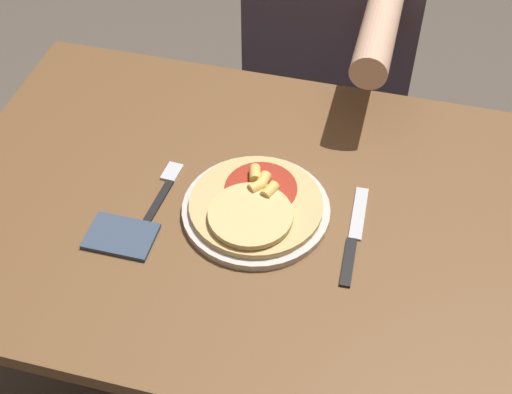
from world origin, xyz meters
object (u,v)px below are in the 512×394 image
dining_table (262,252)px  person_diner (335,24)px  fork (162,192)px  knife (354,236)px  pizza (255,205)px  plate (256,210)px

dining_table → person_diner: 0.64m
fork → dining_table: bearing=1.6°
dining_table → knife: size_ratio=5.15×
pizza → person_diner: (0.03, 0.65, -0.05)m
dining_table → fork: fork is taller
plate → person_diner: person_diner is taller
plate → knife: bearing=-4.3°
dining_table → knife: knife is taller
dining_table → fork: bearing=-178.4°
plate → knife: (0.17, -0.01, -0.00)m
pizza → dining_table: bearing=59.7°
plate → pizza: (0.00, -0.00, 0.02)m
fork → knife: bearing=-2.9°
plate → person_diner: bearing=87.6°
plate → pizza: size_ratio=1.11×
pizza → knife: (0.17, -0.01, -0.02)m
pizza → fork: pizza is taller
dining_table → plate: plate is taller
dining_table → plate: bearing=-130.6°
dining_table → pizza: (-0.01, -0.01, 0.14)m
fork → person_diner: person_diner is taller
fork → knife: same height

